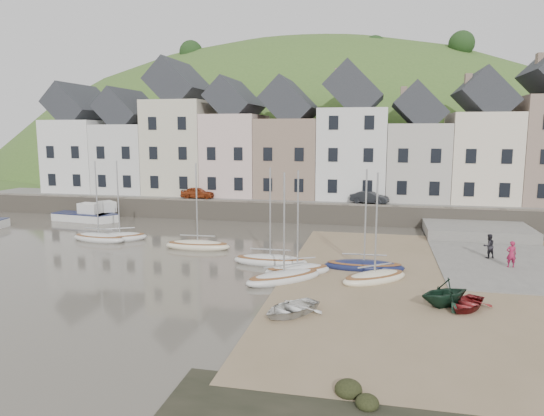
% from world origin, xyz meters
% --- Properties ---
extents(ground, '(160.00, 160.00, 0.00)m').
position_xyz_m(ground, '(0.00, 0.00, 0.00)').
color(ground, '#4C453C').
rests_on(ground, ground).
extents(quay_land, '(90.00, 30.00, 1.50)m').
position_xyz_m(quay_land, '(0.00, 32.00, 0.75)').
color(quay_land, '#416026').
rests_on(quay_land, ground).
extents(quay_street, '(70.00, 7.00, 0.10)m').
position_xyz_m(quay_street, '(0.00, 20.50, 1.55)').
color(quay_street, slate).
rests_on(quay_street, quay_land).
extents(seawall, '(70.00, 1.20, 1.80)m').
position_xyz_m(seawall, '(0.00, 17.00, 0.90)').
color(seawall, slate).
rests_on(seawall, ground).
extents(beach, '(18.00, 26.00, 0.06)m').
position_xyz_m(beach, '(11.00, 0.00, 0.03)').
color(beach, '#7B684B').
rests_on(beach, ground).
extents(slipway, '(8.00, 18.00, 0.12)m').
position_xyz_m(slipway, '(15.00, 8.00, 0.06)').
color(slipway, slate).
rests_on(slipway, ground).
extents(hillside, '(134.40, 84.00, 84.00)m').
position_xyz_m(hillside, '(-5.00, 60.00, -17.99)').
color(hillside, '#416026').
rests_on(hillside, ground).
extents(townhouse_terrace, '(61.05, 8.00, 13.93)m').
position_xyz_m(townhouse_terrace, '(1.76, 24.00, 7.32)').
color(townhouse_terrace, silver).
rests_on(townhouse_terrace, quay_land).
extents(sailboat_0, '(4.61, 2.00, 6.32)m').
position_xyz_m(sailboat_0, '(-13.54, 6.01, 0.26)').
color(sailboat_0, silver).
rests_on(sailboat_0, ground).
extents(sailboat_1, '(4.23, 3.26, 6.32)m').
position_xyz_m(sailboat_1, '(-12.06, 6.53, 0.27)').
color(sailboat_1, silver).
rests_on(sailboat_1, ground).
extents(sailboat_2, '(4.82, 1.73, 6.32)m').
position_xyz_m(sailboat_2, '(-5.27, 5.25, 0.26)').
color(sailboat_2, beige).
rests_on(sailboat_2, ground).
extents(sailboat_3, '(4.75, 1.58, 6.32)m').
position_xyz_m(sailboat_3, '(0.70, 2.26, 0.26)').
color(sailboat_3, silver).
rests_on(sailboat_3, ground).
extents(sailboat_4, '(4.54, 4.22, 6.32)m').
position_xyz_m(sailboat_4, '(2.24, -1.18, 0.26)').
color(sailboat_4, silver).
rests_on(sailboat_4, ground).
extents(sailboat_5, '(4.88, 1.69, 6.32)m').
position_xyz_m(sailboat_5, '(6.52, 2.19, 0.26)').
color(sailboat_5, '#151C43').
rests_on(sailboat_5, ground).
extents(sailboat_6, '(4.19, 3.00, 6.32)m').
position_xyz_m(sailboat_6, '(2.74, 0.43, 0.27)').
color(sailboat_6, silver).
rests_on(sailboat_6, ground).
extents(sailboat_7, '(4.19, 3.76, 6.32)m').
position_xyz_m(sailboat_7, '(7.17, -0.17, 0.27)').
color(sailboat_7, beige).
rests_on(sailboat_7, ground).
extents(motorboat_0, '(5.77, 2.46, 1.70)m').
position_xyz_m(motorboat_0, '(-19.62, 13.43, 0.58)').
color(motorboat_0, silver).
rests_on(motorboat_0, ground).
extents(motorboat_2, '(5.01, 4.46, 1.70)m').
position_xyz_m(motorboat_2, '(-18.46, 14.52, 0.58)').
color(motorboat_2, silver).
rests_on(motorboat_2, ground).
extents(rowboat_white, '(3.46, 3.63, 0.61)m').
position_xyz_m(rowboat_white, '(3.50, -6.21, 0.37)').
color(rowboat_white, silver).
rests_on(rowboat_white, beach).
extents(rowboat_green, '(3.42, 3.31, 1.37)m').
position_xyz_m(rowboat_green, '(10.45, -3.59, 0.75)').
color(rowboat_green, black).
rests_on(rowboat_green, beach).
extents(rowboat_red, '(2.94, 3.21, 0.54)m').
position_xyz_m(rowboat_red, '(11.40, -3.77, 0.33)').
color(rowboat_red, maroon).
rests_on(rowboat_red, beach).
extents(person_red, '(0.63, 0.46, 1.63)m').
position_xyz_m(person_red, '(15.23, 4.26, 0.93)').
color(person_red, '#991B41').
rests_on(person_red, slipway).
extents(person_dark, '(0.95, 0.87, 1.59)m').
position_xyz_m(person_dark, '(14.36, 6.35, 0.91)').
color(person_dark, black).
rests_on(person_dark, slipway).
extents(car_left, '(3.46, 1.61, 1.15)m').
position_xyz_m(car_left, '(-10.61, 19.50, 2.17)').
color(car_left, maroon).
rests_on(car_left, quay_street).
extents(car_right, '(3.70, 2.00, 1.16)m').
position_xyz_m(car_right, '(6.43, 19.50, 2.18)').
color(car_right, black).
rests_on(car_right, quay_street).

